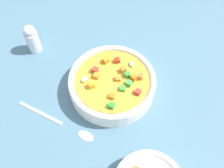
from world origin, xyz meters
TOP-DOWN VIEW (x-y plane):
  - ground_plane at (0.00, 0.00)cm, footprint 140.00×140.00cm
  - soup_bowl_main at (0.01, -0.01)cm, footprint 20.13×20.13cm
  - spoon at (-14.45, 0.78)cm, footprint 8.34×18.68cm
  - pepper_shaker at (-6.89, 22.89)cm, footprint 3.34×3.34cm

SIDE VIEW (x-z plane):
  - ground_plane at x=0.00cm, z-range -2.00..0.00cm
  - spoon at x=-14.45cm, z-range -0.02..0.86cm
  - soup_bowl_main at x=0.01cm, z-range -0.23..5.38cm
  - pepper_shaker at x=-6.89cm, z-range -0.04..8.28cm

